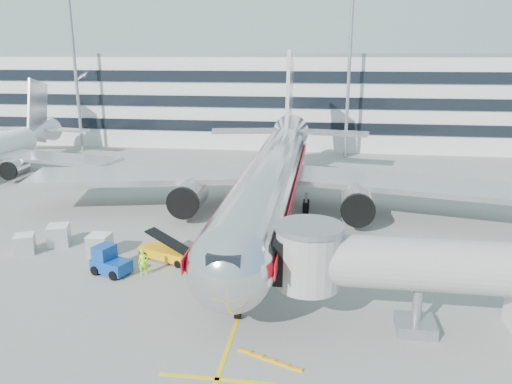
# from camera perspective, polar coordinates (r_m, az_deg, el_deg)

# --- Properties ---
(ground) EXTENTS (180.00, 180.00, 0.00)m
(ground) POSITION_cam_1_polar(r_m,az_deg,el_deg) (38.56, 0.00, -8.34)
(ground) COLOR gray
(ground) RESTS_ON ground
(lead_in_line) EXTENTS (0.25, 70.00, 0.01)m
(lead_in_line) POSITION_cam_1_polar(r_m,az_deg,el_deg) (47.80, 1.67, -3.51)
(lead_in_line) COLOR yellow
(lead_in_line) RESTS_ON ground
(stop_bar) EXTENTS (6.00, 0.25, 0.01)m
(stop_bar) POSITION_cam_1_polar(r_m,az_deg,el_deg) (26.57, -4.49, -20.54)
(stop_bar) COLOR yellow
(stop_bar) RESTS_ON ground
(main_jet) EXTENTS (50.95, 48.70, 16.06)m
(main_jet) POSITION_cam_1_polar(r_m,az_deg,el_deg) (48.25, 1.94, 1.91)
(main_jet) COLOR silver
(main_jet) RESTS_ON ground
(jet_bridge) EXTENTS (17.80, 4.50, 7.00)m
(jet_bridge) POSITION_cam_1_polar(r_m,az_deg,el_deg) (30.26, 21.46, -8.46)
(jet_bridge) COLOR silver
(jet_bridge) RESTS_ON ground
(terminal) EXTENTS (150.00, 24.25, 15.60)m
(terminal) POSITION_cam_1_polar(r_m,az_deg,el_deg) (93.31, 5.04, 10.72)
(terminal) COLOR silver
(terminal) RESTS_ON ground
(light_mast_west) EXTENTS (2.40, 1.20, 25.45)m
(light_mast_west) POSITION_cam_1_polar(r_m,az_deg,el_deg) (86.64, -20.07, 14.19)
(light_mast_west) COLOR gray
(light_mast_west) RESTS_ON ground
(light_mast_centre) EXTENTS (2.40, 1.20, 25.45)m
(light_mast_centre) POSITION_cam_1_polar(r_m,az_deg,el_deg) (76.97, 10.66, 14.78)
(light_mast_centre) COLOR gray
(light_mast_centre) RESTS_ON ground
(belt_loader) EXTENTS (4.83, 3.24, 2.28)m
(belt_loader) POSITION_cam_1_polar(r_m,az_deg,el_deg) (39.81, -10.10, -6.80)
(belt_loader) COLOR #FFA80A
(belt_loader) RESTS_ON ground
(baggage_tug) EXTENTS (3.16, 2.53, 2.08)m
(baggage_tug) POSITION_cam_1_polar(r_m,az_deg,el_deg) (38.42, -16.43, -7.64)
(baggage_tug) COLOR #0D3C95
(baggage_tug) RESTS_ON ground
(cargo_container_left) EXTENTS (1.97, 1.97, 1.59)m
(cargo_container_left) POSITION_cam_1_polar(r_m,az_deg,el_deg) (44.53, -24.91, -5.40)
(cargo_container_left) COLOR #B7BABF
(cargo_container_left) RESTS_ON ground
(cargo_container_right) EXTENTS (2.11, 2.11, 1.77)m
(cargo_container_right) POSITION_cam_1_polar(r_m,az_deg,el_deg) (45.18, -21.61, -4.61)
(cargo_container_right) COLOR #B7BABF
(cargo_container_right) RESTS_ON ground
(cargo_container_front) EXTENTS (1.69, 1.69, 1.76)m
(cargo_container_front) POSITION_cam_1_polar(r_m,az_deg,el_deg) (41.88, -17.42, -5.79)
(cargo_container_front) COLOR #B7BABF
(cargo_container_front) RESTS_ON ground
(ramp_worker) EXTENTS (0.84, 0.68, 2.02)m
(ramp_worker) POSITION_cam_1_polar(r_m,az_deg,el_deg) (37.40, -12.76, -7.86)
(ramp_worker) COLOR #A7FF1A
(ramp_worker) RESTS_ON ground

